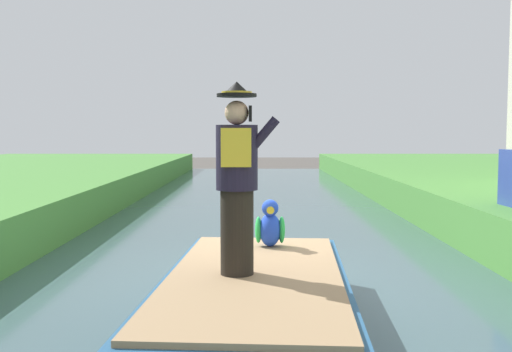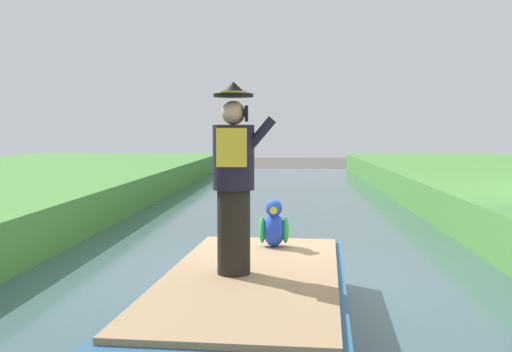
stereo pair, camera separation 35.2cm
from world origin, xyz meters
name	(u,v)px [view 2 (the right image)]	position (x,y,z in m)	size (l,w,h in m)	color
ground_plane	(262,291)	(0.00, 0.00, 0.00)	(80.00, 80.00, 0.00)	#4C4742
canal_water	(262,287)	(0.00, 0.00, 0.05)	(6.78, 48.00, 0.10)	#3D565B
boat	(252,304)	(0.00, -1.97, 0.40)	(2.06, 4.31, 0.61)	#23517A
person_pirate	(234,179)	(-0.17, -2.01, 1.64)	(0.61, 0.42, 1.85)	black
parrot_plush	(274,226)	(0.18, -0.62, 0.95)	(0.36, 0.35, 0.57)	blue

